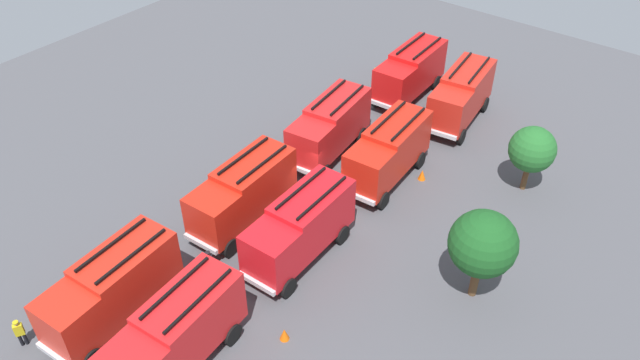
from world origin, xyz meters
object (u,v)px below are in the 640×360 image
at_px(fire_truck_1, 330,126).
at_px(firefighter_0, 209,263).
at_px(fire_truck_0, 410,71).
at_px(traffic_cone_0, 422,175).
at_px(firefighter_1, 376,78).
at_px(firefighter_2, 20,332).
at_px(fire_truck_5, 388,151).
at_px(traffic_cone_1, 284,334).
at_px(firefighter_4, 303,200).
at_px(tree_1, 483,244).
at_px(firefighter_3, 58,304).
at_px(fire_truck_6, 300,227).
at_px(fire_truck_3, 111,288).
at_px(fire_truck_4, 461,95).
at_px(tree_0, 532,150).
at_px(traffic_cone_2, 418,121).
at_px(fire_truck_2, 243,192).
at_px(fire_truck_7, 176,334).

relative_size(fire_truck_1, firefighter_0, 4.37).
height_order(fire_truck_0, traffic_cone_0, fire_truck_0).
xyz_separation_m(firefighter_1, firefighter_2, (30.42, 0.42, -0.13)).
bearing_deg(fire_truck_5, traffic_cone_1, 8.46).
bearing_deg(firefighter_4, tree_1, -157.55).
height_order(firefighter_2, firefighter_3, firefighter_3).
bearing_deg(firefighter_0, firefighter_1, 158.33).
height_order(fire_truck_1, fire_truck_6, same).
height_order(fire_truck_1, fire_truck_3, same).
bearing_deg(fire_truck_4, traffic_cone_1, -0.70).
height_order(firefighter_4, tree_0, tree_0).
bearing_deg(fire_truck_3, traffic_cone_2, 169.42).
height_order(fire_truck_3, traffic_cone_2, fire_truck_3).
bearing_deg(traffic_cone_0, fire_truck_3, -17.86).
bearing_deg(fire_truck_2, firefighter_1, -174.44).
bearing_deg(firefighter_2, fire_truck_1, -65.69).
distance_m(fire_truck_7, tree_0, 23.16).
distance_m(fire_truck_1, firefighter_0, 13.01).
bearing_deg(traffic_cone_2, fire_truck_2, -10.03).
distance_m(fire_truck_1, fire_truck_7, 18.19).
bearing_deg(traffic_cone_1, fire_truck_6, -148.46).
relative_size(fire_truck_4, traffic_cone_1, 10.88).
bearing_deg(fire_truck_2, firefighter_0, 16.89).
bearing_deg(firefighter_4, fire_truck_7, 121.69).
bearing_deg(fire_truck_5, fire_truck_2, -31.13).
bearing_deg(tree_0, firefighter_0, -30.16).
bearing_deg(firefighter_0, fire_truck_3, -50.23).
xyz_separation_m(traffic_cone_0, traffic_cone_2, (-5.34, -3.47, -0.03)).
relative_size(fire_truck_2, firefighter_2, 4.46).
bearing_deg(fire_truck_3, firefighter_3, -55.79).
relative_size(fire_truck_2, firefighter_0, 4.29).
bearing_deg(fire_truck_2, traffic_cone_0, 144.98).
xyz_separation_m(fire_truck_4, firefighter_0, (21.77, -3.06, -1.20)).
bearing_deg(firefighter_0, fire_truck_1, 155.53).
distance_m(fire_truck_2, tree_1, 13.61).
bearing_deg(fire_truck_6, firefighter_3, -33.73).
xyz_separation_m(fire_truck_3, fire_truck_5, (-17.65, 4.26, 0.00)).
bearing_deg(fire_truck_2, fire_truck_4, 162.15).
bearing_deg(traffic_cone_2, fire_truck_1, -23.63).
height_order(firefighter_0, firefighter_2, firefighter_0).
xyz_separation_m(firefighter_3, traffic_cone_1, (-5.85, 9.58, -0.66)).
relative_size(fire_truck_2, fire_truck_6, 1.01).
distance_m(firefighter_0, firefighter_2, 9.42).
distance_m(firefighter_4, traffic_cone_2, 12.48).
distance_m(fire_truck_0, firefighter_0, 22.60).
xyz_separation_m(tree_0, tree_1, (9.85, 1.55, 0.60)).
distance_m(firefighter_0, firefighter_3, 7.58).
height_order(fire_truck_7, traffic_cone_0, fire_truck_7).
xyz_separation_m(fire_truck_1, firefighter_1, (-8.97, -2.36, -1.11)).
relative_size(fire_truck_0, traffic_cone_1, 10.66).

